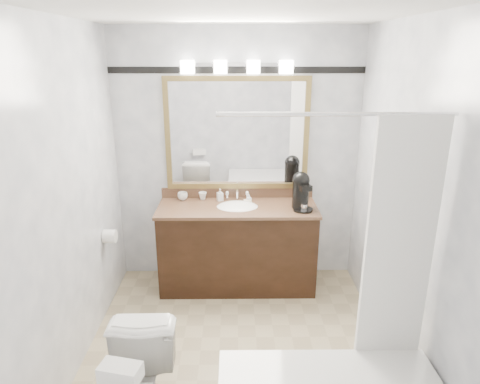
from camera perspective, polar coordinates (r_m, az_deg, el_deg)
name	(u,v)px	position (r m, az deg, el deg)	size (l,w,h in m)	color
room	(238,203)	(3.02, -0.28, -1.49)	(2.42, 2.62, 2.52)	tan
vanity	(237,245)	(4.27, -0.35, -7.05)	(1.53, 0.58, 0.97)	black
mirror	(237,134)	(4.19, -0.40, 7.73)	(1.40, 0.04, 1.10)	olive
vanity_light_bar	(237,67)	(4.07, -0.41, 16.39)	(1.02, 0.14, 0.12)	silver
accent_stripe	(237,70)	(4.13, -0.42, 15.96)	(2.40, 0.01, 0.06)	black
tp_roll	(110,236)	(4.00, -16.97, -5.66)	(0.12, 0.12, 0.11)	white
tissue_box	(121,372)	(2.35, -15.65, -22.14)	(0.20, 0.11, 0.08)	white
coffee_maker	(301,190)	(4.03, 8.15, 0.25)	(0.19, 0.23, 0.36)	black
cup_left	(183,196)	(4.31, -7.67, -0.55)	(0.10, 0.10, 0.08)	white
cup_right	(203,196)	(4.30, -5.00, -0.51)	(0.08, 0.08, 0.07)	white
soap_bottle_a	(220,195)	(4.25, -2.68, -0.35)	(0.05, 0.06, 0.12)	white
soap_bottle_b	(249,198)	(4.23, 1.20, -0.81)	(0.06, 0.06, 0.07)	white
soap_bar	(248,201)	(4.22, 1.02, -1.20)	(0.07, 0.05, 0.02)	beige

